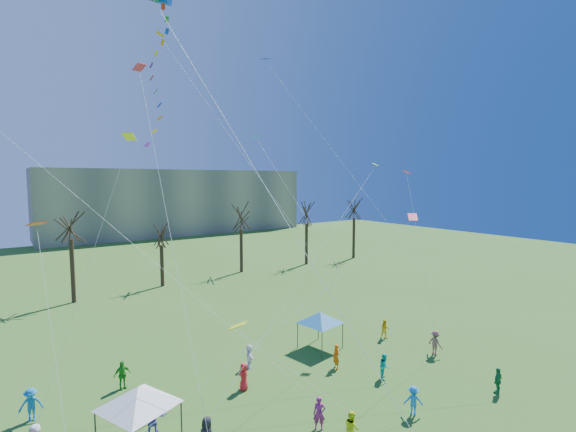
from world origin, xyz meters
TOP-DOWN VIEW (x-y plane):
  - distant_building at (22.00, 82.00)m, footprint 60.00×14.00m
  - bare_tree_row at (4.51, 35.71)m, footprint 69.53×8.10m
  - big_box_kite at (-6.18, 7.50)m, footprint 4.18×6.80m
  - canopy_tent_white at (-7.73, 7.70)m, footprint 3.87×3.87m
  - canopy_tent_blue at (6.71, 11.60)m, footprint 3.68×3.68m
  - festival_crowd at (-2.27, 7.02)m, footprint 25.55×14.21m
  - small_kites_aloft at (-0.85, 10.60)m, footprint 29.41×19.25m

SIDE VIEW (x-z plane):
  - festival_crowd at x=-2.27m, z-range -0.05..1.76m
  - canopy_tent_blue at x=6.71m, z-range 0.97..3.77m
  - canopy_tent_white at x=-7.73m, z-range 1.09..4.22m
  - bare_tree_row at x=4.51m, z-range 1.67..12.08m
  - distant_building at x=22.00m, z-range 0.00..15.00m
  - small_kites_aloft at x=-0.85m, z-range -2.30..29.99m
  - big_box_kite at x=-6.18m, z-range 5.70..29.11m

